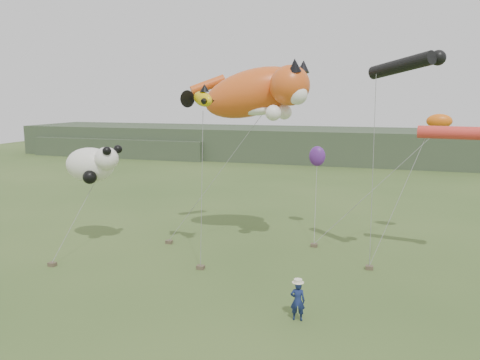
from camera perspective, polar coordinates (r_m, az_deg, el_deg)
name	(u,v)px	position (r m, az deg, el deg)	size (l,w,h in m)	color
ground	(250,314)	(18.07, 1.23, -15.99)	(120.00, 120.00, 0.00)	#385123
headland	(324,145)	(61.07, 10.17, 4.19)	(90.00, 13.00, 4.00)	#2D3D28
festival_attendant	(298,301)	(17.44, 7.04, -14.41)	(0.53, 0.35, 1.46)	#152151
sandbag_anchors	(221,256)	(23.72, -2.29, -9.29)	(14.81, 6.94, 0.18)	brown
cat_kite	(260,92)	(24.33, 2.51, 10.68)	(6.98, 3.79, 3.64)	#D9541A
fish_kite	(196,98)	(21.76, -5.40, 9.88)	(2.25, 1.46, 1.11)	gold
tube_kites	(436,100)	(22.75, 22.80, 8.93)	(5.77, 3.87, 3.83)	black
panda_kite	(93,164)	(25.87, -17.52, 1.85)	(3.22, 2.09, 2.00)	white
misc_kites	(376,139)	(27.24, 16.21, 4.78)	(7.60, 1.34, 3.15)	orange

